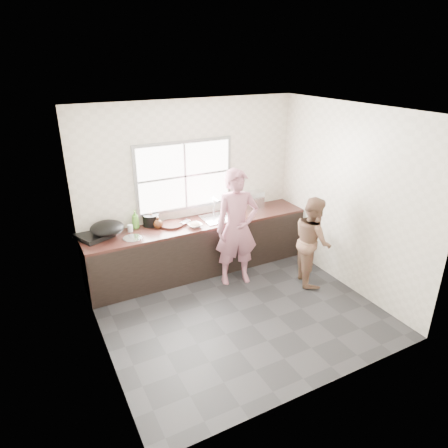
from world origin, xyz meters
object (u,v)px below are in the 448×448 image
person_side (313,241)px  wok (107,228)px  black_pot (151,220)px  burner (94,235)px  bowl_held (222,222)px  bottle_brown_tall (151,219)px  woman (237,232)px  dish_rack (252,199)px  bowl_crabs (236,219)px  glass_jar (130,228)px  bottle_green (135,219)px  plate_food (158,224)px  bottle_brown_short (158,223)px  pot_lid_right (114,232)px  cutting_board (172,225)px  bowl_mince (195,225)px  pot_lid_left (133,238)px

person_side → wok: size_ratio=2.88×
black_pot → burner: (-0.87, -0.04, -0.06)m
bowl_held → bottle_brown_tall: (-0.99, 0.44, 0.08)m
black_pot → wok: size_ratio=0.52×
burner → woman: bearing=-20.9°
dish_rack → wok: bearing=-177.3°
woman → bottle_brown_tall: size_ratio=7.82×
bowl_crabs → bowl_held: bowl_crabs is taller
glass_jar → wok: 0.36m
woman → burner: bearing=172.5°
black_pot → bottle_green: bottle_green is taller
person_side → bowl_crabs: person_side is taller
person_side → plate_food: size_ratio=6.57×
bottle_brown_short → wok: (-0.75, -0.00, 0.07)m
person_side → glass_jar: (-2.44, 1.22, 0.23)m
black_pot → pot_lid_right: (-0.58, 0.00, -0.08)m
bottle_brown_tall → wok: wok is taller
person_side → bowl_crabs: bearing=65.3°
cutting_board → bowl_mince: bearing=-34.5°
bowl_crabs → pot_lid_left: (-1.65, 0.10, -0.03)m
bottle_green → bowl_held: bearing=-19.5°
bottle_brown_short → woman: bearing=-32.2°
bowl_crabs → wok: (-1.95, 0.29, 0.12)m
woman → black_pot: woman is taller
cutting_board → dish_rack: (1.54, 0.16, 0.11)m
bottle_brown_tall → black_pot: bearing=180.0°
black_pot → bottle_brown_short: size_ratio=1.46×
black_pot → pot_lid_left: 0.53m
bottle_brown_tall → glass_jar: bottle_brown_tall is taller
glass_jar → pot_lid_right: size_ratio=0.49×
cutting_board → wok: (-0.96, 0.01, 0.13)m
plate_food → bottle_brown_short: (-0.04, -0.15, 0.08)m
bowl_mince → bottle_brown_tall: (-0.57, 0.37, 0.08)m
bottle_brown_tall → bowl_mince: bearing=-32.8°
bowl_held → burner: 1.91m
bowl_mince → plate_food: bearing=142.2°
bowl_crabs → black_pot: black_pot is taller
plate_food → pot_lid_right: size_ratio=0.95×
black_pot → pot_lid_right: 0.58m
bottle_green → bottle_brown_short: bearing=-25.6°
glass_jar → bottle_brown_tall: bearing=13.4°
woman → wok: woman is taller
bottle_brown_short → person_side: bearing=-29.8°
woman → bottle_brown_tall: bearing=157.1°
bottle_green → bottle_brown_short: bottle_green is taller
woman → bottle_brown_tall: (-1.07, 0.78, 0.13)m
dish_rack → pot_lid_left: bearing=-171.9°
burner → dish_rack: 2.68m
dish_rack → pot_lid_left: (-2.20, -0.34, -0.13)m
bowl_held → plate_food: bearing=153.9°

